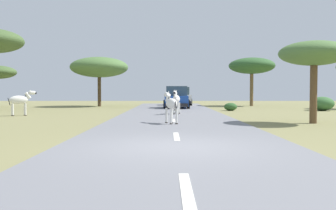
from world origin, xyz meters
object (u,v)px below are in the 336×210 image
at_px(tree_3, 251,66).
at_px(bush_0, 230,107).
at_px(tree_0, 314,54).
at_px(tree_1, 99,67).
at_px(bush_2, 322,104).
at_px(zebra_1, 170,104).
at_px(car_1, 180,97).
at_px(zebra_0, 176,99).
at_px(zebra_2, 20,100).
at_px(car_0, 176,98).

height_order(tree_3, bush_0, tree_3).
distance_m(tree_0, tree_3, 19.25).
distance_m(tree_1, bush_2, 19.19).
height_order(zebra_1, tree_0, tree_0).
xyz_separation_m(car_1, tree_3, (6.72, -1.10, 2.92)).
bearing_deg(bush_0, bush_2, 0.02).
distance_m(zebra_0, tree_1, 14.38).
height_order(zebra_2, bush_2, zebra_2).
height_order(car_0, bush_0, car_0).
distance_m(zebra_0, zebra_1, 6.44).
bearing_deg(bush_2, zebra_0, -155.82).
height_order(car_1, tree_0, tree_0).
bearing_deg(car_0, zebra_2, 46.65).
height_order(zebra_0, bush_2, zebra_0).
relative_size(zebra_1, car_0, 0.32).
height_order(zebra_2, bush_0, zebra_2).
bearing_deg(car_1, tree_0, 101.70).
bearing_deg(car_1, car_0, 83.43).
bearing_deg(tree_0, zebra_1, -174.32).
height_order(zebra_1, bush_0, zebra_1).
xyz_separation_m(car_1, tree_1, (-7.48, -2.05, 2.73)).
height_order(zebra_1, car_1, car_1).
xyz_separation_m(zebra_2, bush_2, (19.37, 5.51, -0.38)).
distance_m(car_0, tree_1, 8.63).
height_order(zebra_0, zebra_1, zebra_0).
bearing_deg(zebra_2, bush_2, 76.24).
bearing_deg(tree_3, zebra_2, -138.98).
relative_size(tree_1, bush_2, 3.17).
relative_size(car_0, tree_1, 0.83).
distance_m(zebra_0, bush_2, 11.55).
distance_m(zebra_0, tree_0, 8.45).
xyz_separation_m(zebra_0, zebra_1, (-0.37, -6.43, -0.04)).
distance_m(tree_1, tree_3, 14.23).
bearing_deg(tree_0, zebra_2, 161.01).
xyz_separation_m(car_1, bush_2, (9.84, -9.72, -0.35)).
xyz_separation_m(zebra_1, bush_2, (10.90, 11.15, -0.36)).
distance_m(car_0, car_1, 6.28).
distance_m(zebra_0, tree_3, 15.53).
distance_m(car_1, tree_1, 8.22).
height_order(zebra_0, tree_1, tree_1).
bearing_deg(car_1, tree_3, 168.32).
height_order(zebra_0, bush_0, zebra_0).
xyz_separation_m(zebra_0, tree_1, (-6.79, 12.39, 2.67)).
relative_size(car_0, tree_0, 1.24).
xyz_separation_m(zebra_1, tree_0, (6.15, 0.61, 2.11)).
bearing_deg(tree_0, bush_0, 99.69).
height_order(tree_3, bush_2, tree_3).
xyz_separation_m(zebra_2, car_1, (9.53, 15.23, -0.03)).
bearing_deg(zebra_0, tree_0, 143.66).
bearing_deg(zebra_1, zebra_0, 68.58).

